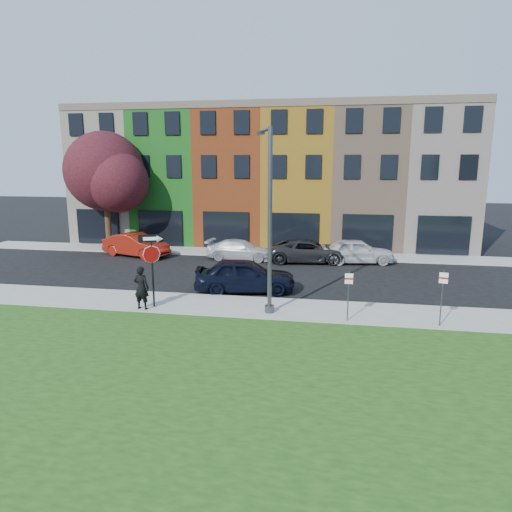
% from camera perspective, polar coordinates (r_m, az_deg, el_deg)
% --- Properties ---
extents(ground, '(120.00, 120.00, 0.00)m').
position_cam_1_polar(ground, '(17.28, 0.07, -9.89)').
color(ground, black).
rests_on(ground, ground).
extents(sidewalk_near, '(40.00, 3.00, 0.12)m').
position_cam_1_polar(sidewalk_near, '(19.88, 7.27, -6.86)').
color(sidewalk_near, gray).
rests_on(sidewalk_near, ground).
extents(sidewalk_far, '(40.00, 2.40, 0.12)m').
position_cam_1_polar(sidewalk_far, '(31.98, -0.72, 0.39)').
color(sidewalk_far, gray).
rests_on(sidewalk_far, ground).
extents(rowhouse_block, '(30.00, 10.12, 10.00)m').
position_cam_1_polar(rowhouse_block, '(37.40, 1.76, 9.66)').
color(rowhouse_block, beige).
rests_on(rowhouse_block, ground).
extents(stop_sign, '(1.01, 0.37, 3.20)m').
position_cam_1_polar(stop_sign, '(20.07, -12.91, 0.02)').
color(stop_sign, black).
rests_on(stop_sign, sidewalk_near).
extents(man, '(0.78, 0.59, 1.89)m').
position_cam_1_polar(man, '(20.17, -14.13, -3.87)').
color(man, black).
rests_on(man, sidewalk_near).
extents(sedan_near, '(3.59, 5.57, 1.68)m').
position_cam_1_polar(sedan_near, '(22.58, -1.40, -2.43)').
color(sedan_near, black).
rests_on(sedan_near, ground).
extents(parked_car_red, '(4.49, 5.74, 1.57)m').
position_cam_1_polar(parked_car_red, '(32.09, -14.77, 1.35)').
color(parked_car_red, maroon).
rests_on(parked_car_red, ground).
extents(parked_car_silver, '(2.30, 4.66, 1.30)m').
position_cam_1_polar(parked_car_silver, '(30.04, -1.96, 0.78)').
color(parked_car_silver, silver).
rests_on(parked_car_silver, ground).
extents(parked_car_dark, '(3.66, 5.81, 1.45)m').
position_cam_1_polar(parked_car_dark, '(29.48, 6.56, 0.65)').
color(parked_car_dark, black).
rests_on(parked_car_dark, ground).
extents(parked_car_white, '(3.20, 5.14, 1.57)m').
position_cam_1_polar(parked_car_white, '(29.63, 12.50, 0.62)').
color(parked_car_white, silver).
rests_on(parked_car_white, ground).
extents(street_lamp, '(1.10, 2.48, 7.61)m').
position_cam_1_polar(street_lamp, '(18.76, 1.62, 4.36)').
color(street_lamp, '#484A4D').
rests_on(street_lamp, sidewalk_near).
extents(parking_sign_a, '(0.32, 0.08, 2.02)m').
position_cam_1_polar(parking_sign_a, '(18.42, 11.49, -4.18)').
color(parking_sign_a, '#484A4D').
rests_on(parking_sign_a, sidewalk_near).
extents(parking_sign_b, '(0.32, 0.12, 2.23)m').
position_cam_1_polar(parking_sign_b, '(18.85, 22.27, -4.11)').
color(parking_sign_b, '#484A4D').
rests_on(parking_sign_b, sidewalk_near).
extents(tree_purple, '(6.78, 5.93, 8.36)m').
position_cam_1_polar(tree_purple, '(34.97, -18.18, 9.79)').
color(tree_purple, black).
rests_on(tree_purple, sidewalk_far).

